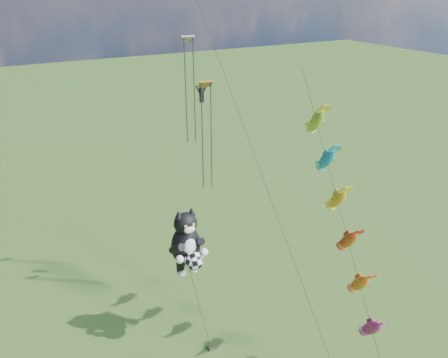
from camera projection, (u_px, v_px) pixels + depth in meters
cat_kite_rig at (187, 243)px, 32.87m from camera, size 2.63×4.24×11.37m
fish_windsock_rig at (343, 220)px, 29.88m from camera, size 2.78×15.79×20.65m
parafoil_rig at (204, 99)px, 34.48m from camera, size 4.35×17.13×27.28m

